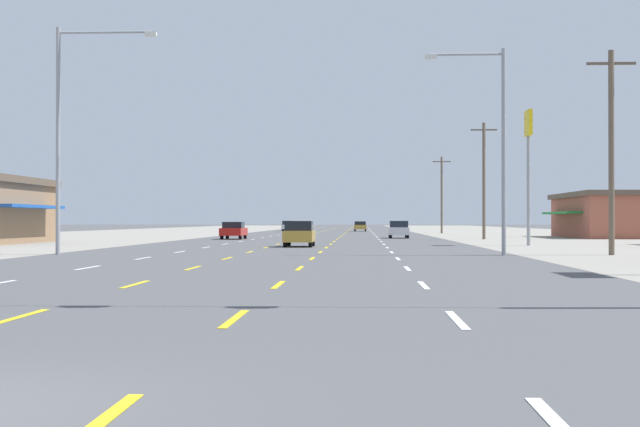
{
  "coord_description": "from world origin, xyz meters",
  "views": [
    {
      "loc": [
        3.75,
        -7.1,
        1.56
      ],
      "look_at": [
        -0.27,
        80.4,
        2.26
      ],
      "focal_mm": 50.32,
      "sensor_mm": 36.0,
      "label": 1
    }
  ],
  "objects_px": {
    "hatchback_far_left_far": "(288,226)",
    "streetlight_right_row_0": "(496,136)",
    "streetlight_left_row_0": "(68,122)",
    "sedan_far_left_near": "(234,230)",
    "hatchback_center_turn_nearest": "(299,234)",
    "hatchback_far_right_mid": "(399,229)",
    "sedan_inner_right_midfar": "(360,226)",
    "pole_sign_right_row_1": "(528,147)"
  },
  "relations": [
    {
      "from": "streetlight_left_row_0",
      "to": "streetlight_right_row_0",
      "type": "distance_m",
      "value": 19.49
    },
    {
      "from": "sedan_inner_right_midfar",
      "to": "pole_sign_right_row_1",
      "type": "height_order",
      "value": "pole_sign_right_row_1"
    },
    {
      "from": "hatchback_far_left_far",
      "to": "streetlight_left_row_0",
      "type": "distance_m",
      "value": 93.47
    },
    {
      "from": "pole_sign_right_row_1",
      "to": "sedan_far_left_near",
      "type": "bearing_deg",
      "value": 138.89
    },
    {
      "from": "sedan_far_left_near",
      "to": "hatchback_far_right_mid",
      "type": "distance_m",
      "value": 14.92
    },
    {
      "from": "streetlight_left_row_0",
      "to": "streetlight_right_row_0",
      "type": "relative_size",
      "value": 1.12
    },
    {
      "from": "sedan_far_left_near",
      "to": "streetlight_left_row_0",
      "type": "bearing_deg",
      "value": -94.46
    },
    {
      "from": "hatchback_far_left_far",
      "to": "sedan_far_left_near",
      "type": "bearing_deg",
      "value": -89.8
    },
    {
      "from": "hatchback_center_turn_nearest",
      "to": "sedan_inner_right_midfar",
      "type": "height_order",
      "value": "hatchback_center_turn_nearest"
    },
    {
      "from": "streetlight_left_row_0",
      "to": "hatchback_center_turn_nearest",
      "type": "bearing_deg",
      "value": 52.88
    },
    {
      "from": "pole_sign_right_row_1",
      "to": "streetlight_right_row_0",
      "type": "relative_size",
      "value": 0.91
    },
    {
      "from": "streetlight_right_row_0",
      "to": "hatchback_center_turn_nearest",
      "type": "bearing_deg",
      "value": 127.09
    },
    {
      "from": "sedan_inner_right_midfar",
      "to": "hatchback_center_turn_nearest",
      "type": "bearing_deg",
      "value": -92.61
    },
    {
      "from": "hatchback_center_turn_nearest",
      "to": "hatchback_far_left_far",
      "type": "distance_m",
      "value": 80.74
    },
    {
      "from": "hatchback_center_turn_nearest",
      "to": "streetlight_left_row_0",
      "type": "xyz_separation_m",
      "value": [
        -9.74,
        -12.88,
        5.29
      ]
    },
    {
      "from": "sedan_far_left_near",
      "to": "streetlight_right_row_0",
      "type": "relative_size",
      "value": 0.48
    },
    {
      "from": "hatchback_far_right_mid",
      "to": "hatchback_far_left_far",
      "type": "relative_size",
      "value": 1.0
    },
    {
      "from": "streetlight_right_row_0",
      "to": "sedan_inner_right_midfar",
      "type": "bearing_deg",
      "value": 93.89
    },
    {
      "from": "sedan_far_left_near",
      "to": "pole_sign_right_row_1",
      "type": "distance_m",
      "value": 28.66
    },
    {
      "from": "sedan_far_left_near",
      "to": "sedan_inner_right_midfar",
      "type": "bearing_deg",
      "value": 79.34
    },
    {
      "from": "sedan_inner_right_midfar",
      "to": "streetlight_right_row_0",
      "type": "height_order",
      "value": "streetlight_right_row_0"
    },
    {
      "from": "sedan_far_left_near",
      "to": "streetlight_left_row_0",
      "type": "height_order",
      "value": "streetlight_left_row_0"
    },
    {
      "from": "streetlight_left_row_0",
      "to": "hatchback_far_right_mid",
      "type": "bearing_deg",
      "value": 67.0
    },
    {
      "from": "streetlight_left_row_0",
      "to": "streetlight_right_row_0",
      "type": "height_order",
      "value": "streetlight_left_row_0"
    },
    {
      "from": "pole_sign_right_row_1",
      "to": "streetlight_left_row_0",
      "type": "bearing_deg",
      "value": -146.1
    },
    {
      "from": "sedan_far_left_near",
      "to": "hatchback_far_right_mid",
      "type": "bearing_deg",
      "value": 19.35
    },
    {
      "from": "sedan_far_left_near",
      "to": "sedan_inner_right_midfar",
      "type": "distance_m",
      "value": 57.28
    },
    {
      "from": "hatchback_far_left_far",
      "to": "streetlight_right_row_0",
      "type": "distance_m",
      "value": 94.93
    },
    {
      "from": "sedan_far_left_near",
      "to": "sedan_inner_right_midfar",
      "type": "relative_size",
      "value": 1.0
    },
    {
      "from": "hatchback_far_left_far",
      "to": "streetlight_right_row_0",
      "type": "xyz_separation_m",
      "value": [
        16.98,
        -93.29,
        4.57
      ]
    },
    {
      "from": "streetlight_right_row_0",
      "to": "pole_sign_right_row_1",
      "type": "bearing_deg",
      "value": 74.61
    },
    {
      "from": "hatchback_center_turn_nearest",
      "to": "sedan_far_left_near",
      "type": "relative_size",
      "value": 0.87
    },
    {
      "from": "streetlight_left_row_0",
      "to": "hatchback_far_left_far",
      "type": "bearing_deg",
      "value": 88.47
    },
    {
      "from": "hatchback_center_turn_nearest",
      "to": "hatchback_far_right_mid",
      "type": "xyz_separation_m",
      "value": [
        7.03,
        26.64,
        0.0
      ]
    },
    {
      "from": "hatchback_far_right_mid",
      "to": "sedan_inner_right_midfar",
      "type": "distance_m",
      "value": 51.46
    },
    {
      "from": "hatchback_far_right_mid",
      "to": "sedan_far_left_near",
      "type": "bearing_deg",
      "value": -160.65
    },
    {
      "from": "hatchback_far_left_far",
      "to": "streetlight_left_row_0",
      "type": "xyz_separation_m",
      "value": [
        -2.5,
        -93.29,
        5.29
      ]
    },
    {
      "from": "streetlight_right_row_0",
      "to": "sedan_far_left_near",
      "type": "bearing_deg",
      "value": 115.9
    },
    {
      "from": "sedan_inner_right_midfar",
      "to": "streetlight_right_row_0",
      "type": "xyz_separation_m",
      "value": [
        6.18,
        -90.85,
        4.59
      ]
    },
    {
      "from": "sedan_inner_right_midfar",
      "to": "streetlight_right_row_0",
      "type": "relative_size",
      "value": 0.48
    },
    {
      "from": "sedan_far_left_near",
      "to": "streetlight_left_row_0",
      "type": "relative_size",
      "value": 0.43
    },
    {
      "from": "hatchback_center_turn_nearest",
      "to": "sedan_inner_right_midfar",
      "type": "relative_size",
      "value": 0.87
    }
  ]
}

